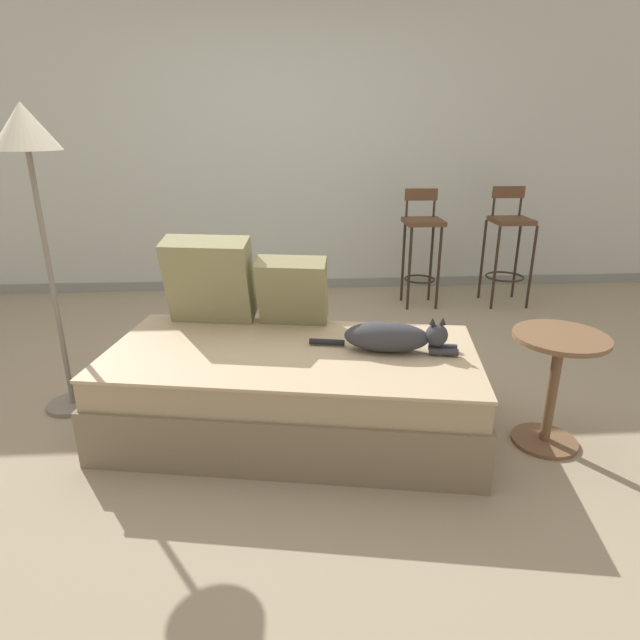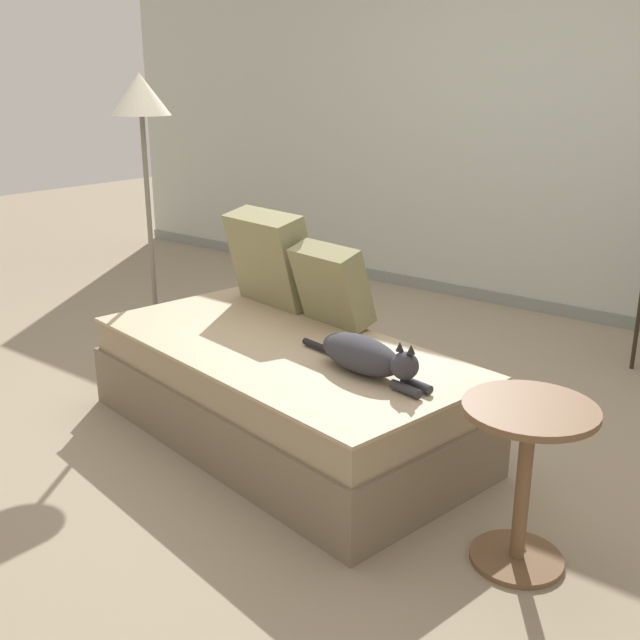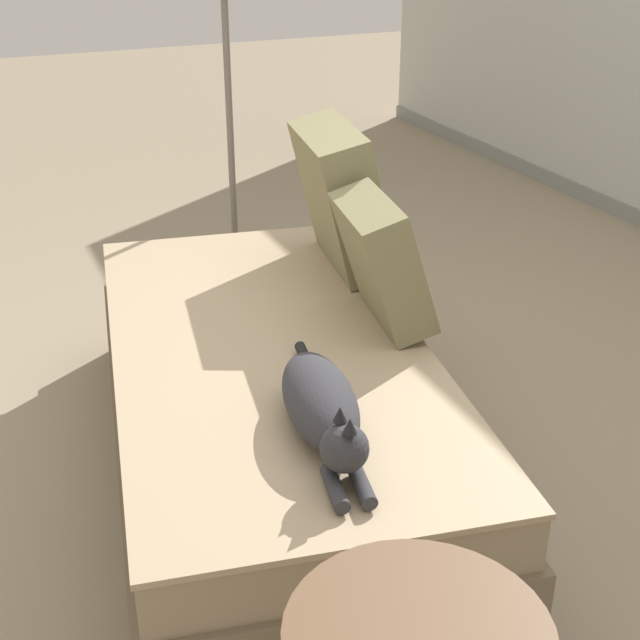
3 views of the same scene
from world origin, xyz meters
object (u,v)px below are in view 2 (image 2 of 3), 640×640
(throw_pillow_middle, at_px, (332,285))
(side_table, at_px, (525,463))
(couch, at_px, (281,390))
(cat, at_px, (366,356))
(floor_lamp, at_px, (142,122))
(throw_pillow_corner, at_px, (271,258))

(throw_pillow_middle, distance_m, side_table, 1.41)
(couch, bearing_deg, throw_pillow_middle, 87.58)
(side_table, bearing_deg, cat, 167.29)
(side_table, distance_m, floor_lamp, 2.75)
(floor_lamp, bearing_deg, couch, -14.30)
(throw_pillow_middle, height_order, side_table, throw_pillow_middle)
(throw_pillow_corner, bearing_deg, floor_lamp, -171.29)
(throw_pillow_corner, relative_size, side_table, 0.87)
(throw_pillow_middle, bearing_deg, couch, -92.42)
(throw_pillow_middle, relative_size, cat, 0.56)
(throw_pillow_corner, height_order, floor_lamp, floor_lamp)
(couch, xyz_separation_m, side_table, (1.27, -0.22, 0.15))
(couch, bearing_deg, throw_pillow_corner, 135.26)
(throw_pillow_middle, relative_size, side_table, 0.71)
(couch, height_order, cat, cat)
(side_table, bearing_deg, floor_lamp, 167.92)
(side_table, bearing_deg, throw_pillow_corner, 158.88)
(cat, xyz_separation_m, floor_lamp, (-1.75, 0.37, 0.84))
(throw_pillow_corner, xyz_separation_m, floor_lamp, (-0.80, -0.12, 0.66))
(couch, height_order, throw_pillow_corner, throw_pillow_corner)
(side_table, xyz_separation_m, floor_lamp, (-2.52, 0.54, 0.98))
(throw_pillow_middle, distance_m, cat, 0.65)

